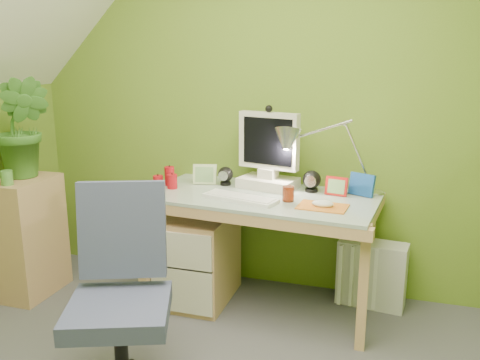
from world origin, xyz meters
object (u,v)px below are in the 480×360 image
(desk, at_px, (260,252))
(monitor, at_px, (269,145))
(radiator, at_px, (372,274))
(side_ledge, at_px, (29,237))
(potted_plant, at_px, (23,128))
(desk_lamp, at_px, (345,140))
(task_chair, at_px, (119,309))

(desk, relative_size, monitor, 2.50)
(radiator, bearing_deg, monitor, -168.30)
(desk, height_order, side_ledge, side_ledge)
(side_ledge, height_order, potted_plant, potted_plant)
(desk, distance_m, monitor, 0.65)
(desk_lamp, height_order, potted_plant, potted_plant)
(desk, bearing_deg, task_chair, -104.08)
(monitor, bearing_deg, potted_plant, -152.80)
(desk_lamp, distance_m, radiator, 0.85)
(desk, height_order, potted_plant, potted_plant)
(desk_lamp, bearing_deg, potted_plant, -172.44)
(monitor, xyz_separation_m, potted_plant, (-1.45, -0.38, 0.09))
(radiator, bearing_deg, desk_lamp, -158.41)
(task_chair, bearing_deg, side_ledge, 124.16)
(monitor, height_order, task_chair, monitor)
(monitor, relative_size, potted_plant, 0.85)
(side_ledge, bearing_deg, desk_lamp, 12.61)
(desk, height_order, desk_lamp, desk_lamp)
(desk_lamp, bearing_deg, monitor, 176.38)
(monitor, relative_size, radiator, 1.31)
(task_chair, bearing_deg, desk, 49.73)
(desk, bearing_deg, radiator, 24.93)
(potted_plant, bearing_deg, radiator, 11.47)
(side_ledge, bearing_deg, task_chair, -34.98)
(potted_plant, xyz_separation_m, radiator, (2.10, 0.43, -0.87))
(potted_plant, distance_m, radiator, 2.31)
(side_ledge, bearing_deg, radiator, 12.77)
(monitor, height_order, potted_plant, potted_plant)
(potted_plant, xyz_separation_m, task_chair, (1.10, -0.82, -0.63))
(potted_plant, relative_size, radiator, 1.54)
(task_chair, height_order, radiator, task_chair)
(desk, bearing_deg, side_ledge, -165.06)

